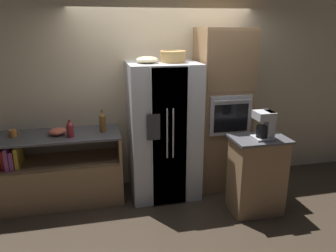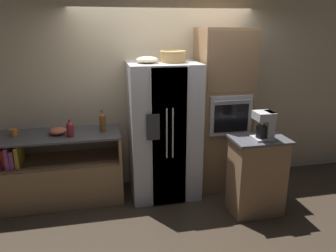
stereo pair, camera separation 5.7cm
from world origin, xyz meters
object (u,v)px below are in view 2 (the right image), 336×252
object	(u,v)px
wall_oven	(222,110)
coffee_maker	(265,124)
wicker_basket	(173,56)
mug	(14,133)
mixing_bowl	(58,131)
bottle_short	(70,128)
bottle_tall	(103,122)
fruit_bowl	(147,60)
refrigerator	(163,131)

from	to	relation	value
wall_oven	coffee_maker	world-z (taller)	wall_oven
wicker_basket	mug	distance (m)	2.23
mixing_bowl	mug	bearing A→B (deg)	175.14
bottle_short	coffee_maker	size ratio (longest dim) A/B	0.65
wall_oven	coffee_maker	size ratio (longest dim) A/B	6.72
wall_oven	coffee_maker	distance (m)	0.89
bottle_tall	mug	world-z (taller)	bottle_tall
coffee_maker	bottle_tall	bearing A→B (deg)	155.59
fruit_bowl	bottle_short	world-z (taller)	fruit_bowl
refrigerator	wall_oven	world-z (taller)	wall_oven
refrigerator	mixing_bowl	size ratio (longest dim) A/B	8.28
coffee_maker	bottle_short	bearing A→B (deg)	162.33
bottle_short	mixing_bowl	size ratio (longest dim) A/B	0.99
refrigerator	wall_oven	xyz separation A→B (m)	(0.86, 0.08, 0.22)
bottle_short	wicker_basket	bearing A→B (deg)	2.27
fruit_bowl	bottle_tall	size ratio (longest dim) A/B	0.92
refrigerator	fruit_bowl	world-z (taller)	fruit_bowl
mug	mixing_bowl	world-z (taller)	mug
refrigerator	bottle_short	distance (m)	1.21
bottle_tall	wicker_basket	bearing A→B (deg)	-4.33
fruit_bowl	bottle_tall	bearing A→B (deg)	171.98
refrigerator	wicker_basket	xyz separation A→B (m)	(0.13, -0.01, 0.99)
refrigerator	bottle_tall	xyz separation A→B (m)	(-0.80, 0.06, 0.16)
wall_oven	bottle_short	size ratio (longest dim) A/B	10.33
bottle_short	coffee_maker	bearing A→B (deg)	-17.67
wicker_basket	coffee_maker	world-z (taller)	wicker_basket
fruit_bowl	mixing_bowl	bearing A→B (deg)	175.83
bottle_short	bottle_tall	bearing A→B (deg)	16.91
coffee_maker	mug	bearing A→B (deg)	163.28
wicker_basket	refrigerator	bearing A→B (deg)	173.28
wicker_basket	bottle_tall	size ratio (longest dim) A/B	1.10
fruit_bowl	coffee_maker	size ratio (longest dim) A/B	0.82
wicker_basket	mixing_bowl	world-z (taller)	wicker_basket
mug	coffee_maker	world-z (taller)	coffee_maker
bottle_short	fruit_bowl	bearing A→B (deg)	2.27
refrigerator	fruit_bowl	distance (m)	0.98
wall_oven	mug	size ratio (longest dim) A/B	18.41
refrigerator	wicker_basket	world-z (taller)	wicker_basket
refrigerator	bottle_tall	size ratio (longest dim) A/B	6.09
fruit_bowl	mixing_bowl	world-z (taller)	fruit_bowl
mug	mixing_bowl	bearing A→B (deg)	-4.86
wall_oven	wicker_basket	distance (m)	1.07
mug	coffee_maker	xyz separation A→B (m)	(2.96, -0.89, 0.18)
refrigerator	wicker_basket	size ratio (longest dim) A/B	5.55
refrigerator	bottle_short	xyz separation A→B (m)	(-1.20, -0.07, 0.13)
wall_oven	fruit_bowl	distance (m)	1.30
mug	coffee_maker	distance (m)	3.09
bottle_tall	coffee_maker	bearing A→B (deg)	-24.41
refrigerator	coffee_maker	xyz separation A→B (m)	(1.06, -0.79, 0.25)
refrigerator	mug	world-z (taller)	refrigerator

